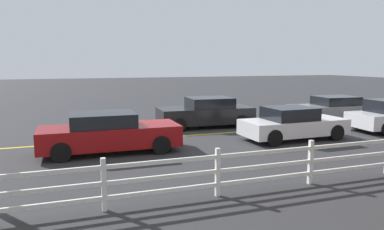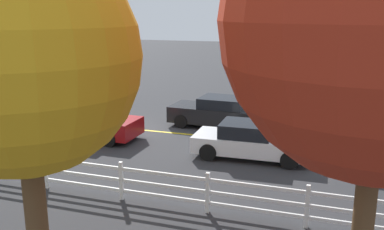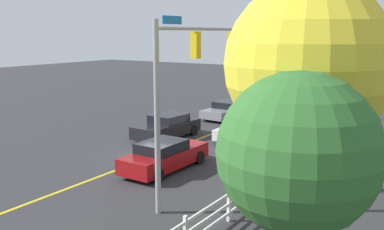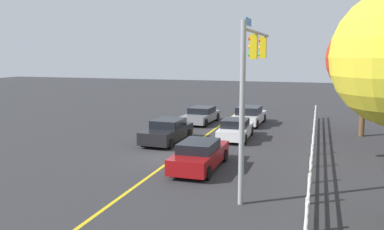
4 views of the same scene
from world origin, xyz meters
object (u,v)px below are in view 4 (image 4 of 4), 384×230
car_0 (200,155)px  car_1 (236,129)px  tree_2 (366,58)px  car_2 (201,115)px  car_3 (249,116)px  car_4 (167,131)px

car_0 → car_1: 7.32m
tree_2 → car_0: bearing=-37.3°
car_1 → car_2: bearing=34.7°
car_0 → car_3: 13.04m
car_1 → tree_2: bearing=-67.9°
car_4 → car_2: bearing=-177.9°
car_4 → tree_2: (-5.67, 11.75, 4.47)m
car_2 → tree_2: 12.68m
car_2 → car_1: bearing=39.0°
tree_2 → car_1: bearing=-66.6°
car_2 → car_4: (7.50, -0.05, 0.08)m
car_2 → car_4: car_4 is taller
car_4 → tree_2: tree_2 is taller
car_0 → car_4: (-5.06, -3.57, 0.02)m
car_1 → car_3: (-5.72, -0.05, 0.05)m
tree_2 → car_4: bearing=-64.3°
car_0 → car_1: car_0 is taller
car_1 → car_3: size_ratio=0.93×
car_0 → car_4: car_4 is taller
car_0 → car_3: bearing=-0.5°
car_2 → tree_2: size_ratio=0.61×
car_1 → tree_2: size_ratio=0.56×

